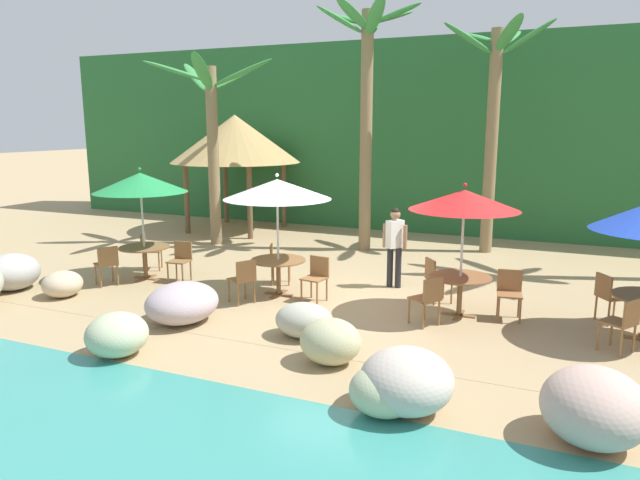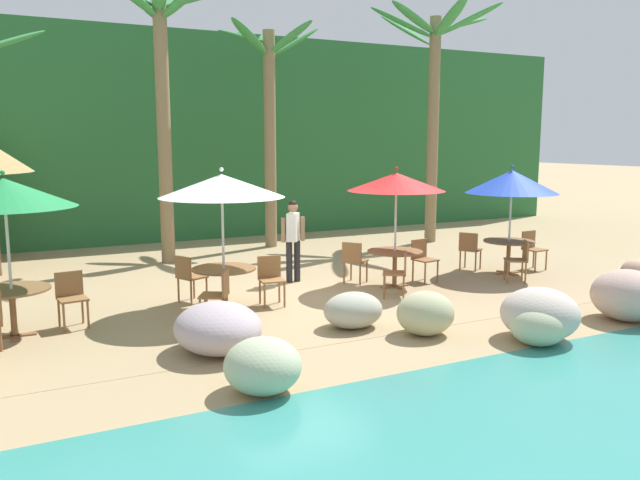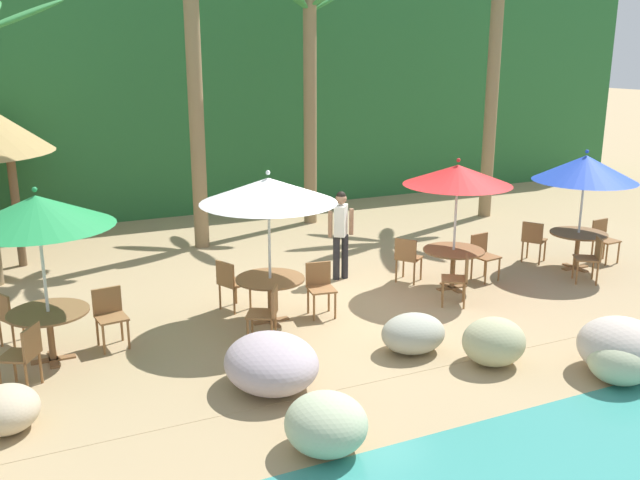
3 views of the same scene
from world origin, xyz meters
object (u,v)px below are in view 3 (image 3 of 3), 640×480
chair_white_left (268,311)px  chair_red_left (460,277)px  umbrella_blue (585,168)px  chair_red_inland (407,256)px  chair_white_seaward (320,285)px  umbrella_green (37,211)px  palm_tree_third (310,67)px  dining_table_green (49,320)px  dining_table_blue (578,239)px  palm_tree_second (193,46)px  chair_green_seaward (110,313)px  palm_tree_fourth (495,36)px  dining_table_red (453,256)px  chair_blue_left (592,256)px  waiter_in_white (341,229)px  umbrella_white (268,190)px  chair_red_seaward (483,253)px  chair_green_left (25,352)px  dining_table_white (270,285)px  umbrella_red (458,175)px  chair_white_inland (230,281)px  chair_blue_seaward (603,237)px  chair_green_inland (10,315)px  chair_blue_inland (533,239)px

chair_white_left → chair_red_left: same height
umbrella_blue → chair_red_inland: bearing=169.3°
chair_white_seaward → chair_red_inland: (2.15, 0.78, 0.00)m
umbrella_green → palm_tree_third: size_ratio=0.42×
dining_table_green → chair_red_inland: (6.30, 0.81, -0.10)m
dining_table_blue → palm_tree_second: (-6.34, 4.71, 3.69)m
chair_green_seaward → palm_tree_third: bearing=44.8°
chair_white_left → palm_tree_fourth: (8.07, 5.32, 4.04)m
chair_white_seaward → dining_table_red: (2.73, 0.15, 0.10)m
dining_table_green → dining_table_blue: 9.83m
chair_blue_left → chair_green_seaward: bearing=174.7°
palm_tree_second → palm_tree_third: bearing=18.9°
umbrella_green → waiter_in_white: (5.28, 1.54, -1.17)m
chair_green_seaward → umbrella_blue: bearing=-0.3°
umbrella_white → chair_red_seaward: umbrella_white is taller
chair_green_left → dining_table_white: (3.65, 0.84, 0.10)m
dining_table_white → umbrella_red: size_ratio=0.46×
umbrella_white → palm_tree_third: bearing=60.5°
umbrella_white → umbrella_blue: bearing=0.6°
chair_white_left → waiter_in_white: 3.27m
palm_tree_fourth → umbrella_blue: bearing=-104.9°
chair_blue_left → palm_tree_fourth: size_ratio=0.13×
umbrella_white → umbrella_green: bearing=-178.9°
umbrella_green → umbrella_white: 3.30m
dining_table_white → chair_red_inland: 3.10m
dining_table_red → dining_table_blue: 2.95m
chair_green_left → dining_table_white: bearing=13.0°
umbrella_white → dining_table_green: bearing=-178.9°
palm_tree_second → dining_table_red: bearing=-54.0°
palm_tree_fourth → chair_blue_left: bearing=-106.9°
chair_white_inland → waiter_in_white: (2.41, 0.73, 0.47)m
chair_green_left → chair_white_inland: same height
dining_table_white → umbrella_blue: size_ratio=0.46×
umbrella_white → chair_red_inland: 3.50m
umbrella_green → chair_green_seaward: (0.83, 0.19, -1.64)m
dining_table_white → dining_table_red: same height
chair_green_left → chair_white_inland: size_ratio=1.00×
umbrella_green → umbrella_white: umbrella_green is taller
chair_blue_left → chair_blue_seaward: bearing=36.3°
chair_green_inland → chair_white_inland: (3.36, 0.10, 0.00)m
dining_table_green → chair_white_inland: (2.87, 0.81, -0.10)m
umbrella_white → chair_blue_inland: (6.01, 0.74, -1.64)m
chair_white_left → dining_table_blue: (6.88, 0.86, 0.10)m
umbrella_white → umbrella_blue: size_ratio=1.03×
chair_red_left → dining_table_blue: 3.43m
dining_table_green → chair_white_left: (2.95, -0.72, -0.10)m
dining_table_green → chair_green_left: 0.86m
dining_table_red → palm_tree_second: bearing=126.0°
chair_white_inland → chair_blue_seaward: same height
umbrella_green → chair_red_left: (6.48, -0.58, -1.64)m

